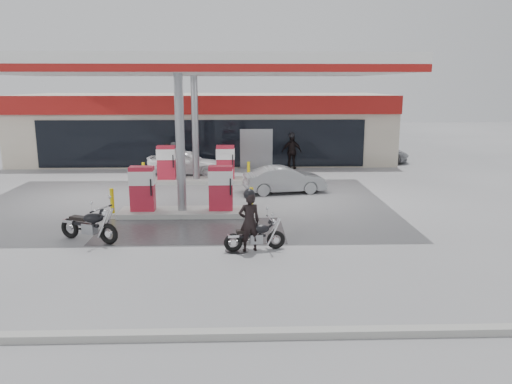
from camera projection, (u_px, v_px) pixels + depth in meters
ground at (176, 231)px, 16.11m from camera, size 90.00×90.00×0.00m
wet_patch at (191, 231)px, 16.13m from camera, size 6.00×3.00×0.00m
drain_cover at (237, 250)px, 14.22m from camera, size 0.70×0.70×0.01m
kerb at (128, 336)px, 9.26m from camera, size 28.00×0.25×0.15m
store_building at (207, 126)px, 31.24m from camera, size 22.00×8.22×4.00m
canopy at (187, 68)px, 19.86m from camera, size 16.00×10.02×5.51m
pump_island_near at (182, 196)px, 17.91m from camera, size 5.14×1.30×1.78m
pump_island_far at (196, 168)px, 23.77m from camera, size 5.14×1.30×1.78m
main_motorcycle at (256, 236)px, 14.16m from camera, size 1.77×0.68×0.91m
biker_main at (249, 222)px, 14.02m from camera, size 0.70×0.54×1.70m
parked_motorcycle at (90, 226)px, 14.94m from camera, size 1.97×1.17×1.08m
sedan_white at (185, 162)px, 25.90m from camera, size 3.96×1.90×1.31m
attendant at (174, 157)px, 26.44m from camera, size 0.64×0.81×1.63m
hatchback_silver at (285, 180)px, 21.58m from camera, size 3.65×1.80×1.15m
parked_car_left at (129, 152)px, 29.50m from camera, size 4.88×2.89×1.33m
parked_car_right at (371, 152)px, 29.96m from camera, size 4.63×2.77×1.21m
biker_walking at (292, 152)px, 27.58m from camera, size 1.16×0.61×1.90m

